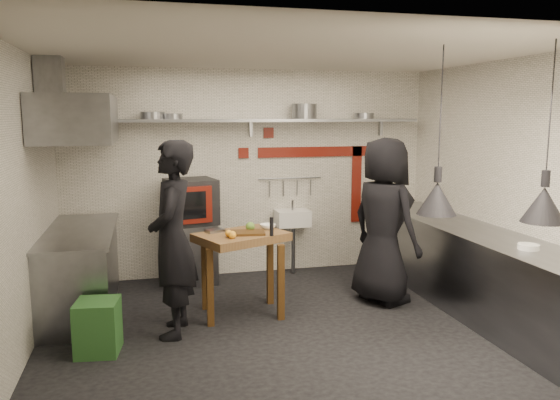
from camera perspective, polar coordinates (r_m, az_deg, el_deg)
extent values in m
plane|color=black|center=(5.86, 1.01, -13.11)|extent=(5.00, 5.00, 0.00)
plane|color=beige|center=(5.46, 1.10, 15.26)|extent=(5.00, 5.00, 0.00)
cube|color=silver|center=(7.52, -3.08, 2.82)|extent=(5.00, 0.04, 2.80)
cube|color=silver|center=(3.54, 9.89, -4.23)|extent=(5.00, 0.04, 2.80)
cube|color=silver|center=(5.42, -25.42, -0.40)|extent=(0.04, 4.20, 2.80)
cube|color=silver|center=(6.59, 22.57, 1.29)|extent=(0.04, 4.20, 2.80)
cube|color=maroon|center=(7.71, 3.90, 5.05)|extent=(1.70, 0.02, 0.14)
cube|color=maroon|center=(7.96, 7.98, 1.63)|extent=(0.14, 0.02, 1.10)
cube|color=maroon|center=(7.51, -1.20, 7.03)|extent=(0.14, 0.02, 0.14)
cube|color=maroon|center=(7.46, -3.83, 4.92)|extent=(0.14, 0.02, 0.14)
cube|color=slate|center=(7.30, -2.86, 8.30)|extent=(4.60, 0.34, 0.04)
cube|color=slate|center=(7.34, -17.93, 7.11)|extent=(0.04, 0.06, 0.24)
cube|color=slate|center=(7.45, -3.08, 7.54)|extent=(0.04, 0.06, 0.24)
cube|color=slate|center=(8.03, 10.48, 7.51)|extent=(0.04, 0.06, 0.24)
cylinder|color=slate|center=(7.17, -13.16, 8.59)|extent=(0.39, 0.39, 0.09)
cylinder|color=slate|center=(7.18, -11.14, 8.58)|extent=(0.32, 0.32, 0.07)
cylinder|color=slate|center=(7.47, 2.55, 9.24)|extent=(0.42, 0.42, 0.20)
cylinder|color=slate|center=(7.76, 8.78, 8.69)|extent=(0.30, 0.30, 0.08)
cube|color=slate|center=(7.27, -9.52, -5.52)|extent=(0.73, 0.69, 0.80)
cube|color=black|center=(7.11, -9.30, -0.15)|extent=(0.70, 0.67, 0.58)
cube|color=maroon|center=(6.81, -9.33, -0.56)|extent=(0.54, 0.14, 0.46)
cube|color=black|center=(6.80, -9.16, -0.56)|extent=(0.35, 0.09, 0.34)
cube|color=white|center=(7.56, 1.31, -1.89)|extent=(0.46, 0.34, 0.22)
cylinder|color=slate|center=(7.53, 1.32, -0.54)|extent=(0.03, 0.03, 0.14)
cylinder|color=slate|center=(7.62, 1.38, -5.19)|extent=(0.06, 0.06, 0.66)
cylinder|color=slate|center=(7.61, 1.05, 2.30)|extent=(0.90, 0.02, 0.02)
cube|color=slate|center=(6.57, 19.60, -7.03)|extent=(0.70, 3.80, 0.90)
cube|color=slate|center=(6.46, 19.81, -3.05)|extent=(0.76, 3.90, 0.03)
cylinder|color=white|center=(5.71, 24.51, -4.47)|extent=(0.20, 0.20, 0.05)
cube|color=slate|center=(6.58, -20.06, -7.04)|extent=(0.70, 1.90, 0.90)
cube|color=slate|center=(6.47, -20.28, -3.07)|extent=(0.76, 2.00, 0.03)
cube|color=slate|center=(6.33, -20.43, 7.94)|extent=(0.78, 1.60, 0.50)
cube|color=slate|center=(6.38, -22.90, 11.41)|extent=(0.28, 0.28, 0.50)
cube|color=#285C25|center=(5.46, -18.49, -12.46)|extent=(0.43, 0.43, 0.50)
cube|color=#472B10|center=(5.92, -3.41, -3.43)|extent=(0.39, 0.30, 0.02)
cylinder|color=black|center=(5.80, -0.88, -2.79)|extent=(0.05, 0.05, 0.20)
sphere|color=#FFA522|center=(5.77, -5.39, -3.50)|extent=(0.08, 0.08, 0.08)
sphere|color=#FFA522|center=(5.71, -5.02, -3.65)|extent=(0.10, 0.10, 0.08)
sphere|color=#5B8D2E|center=(6.06, -3.12, -2.78)|extent=(0.11, 0.11, 0.10)
cube|color=slate|center=(6.04, -6.82, -3.21)|extent=(0.23, 0.19, 0.03)
imported|color=white|center=(6.15, -1.28, -2.79)|extent=(0.19, 0.19, 0.06)
imported|color=black|center=(5.50, -11.16, -4.04)|extent=(0.59, 0.79, 1.96)
imported|color=black|center=(6.47, 10.79, -2.16)|extent=(0.92, 1.11, 1.94)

